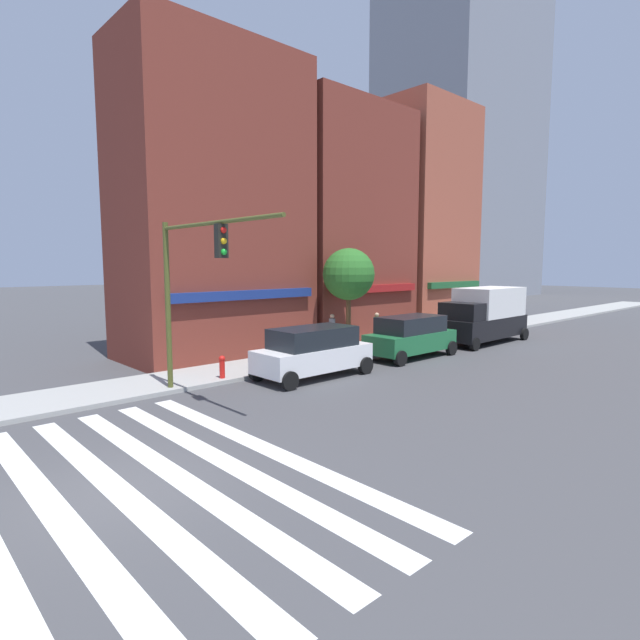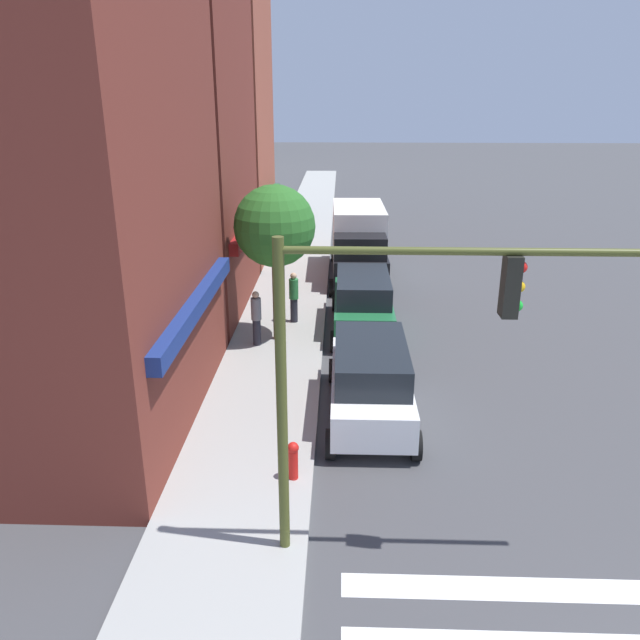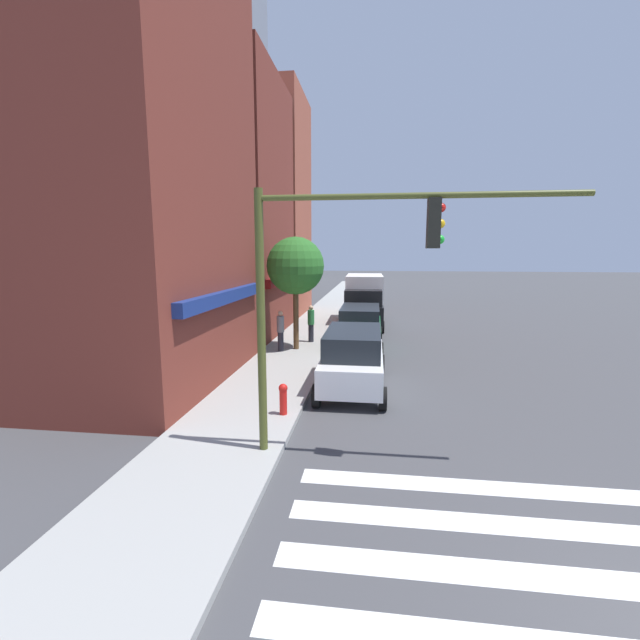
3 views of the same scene
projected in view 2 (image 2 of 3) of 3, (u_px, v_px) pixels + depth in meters
name	position (u px, v px, depth m)	size (l,w,h in m)	color
storefront_row	(161.00, 113.00, 20.70)	(23.98, 5.30, 14.96)	maroon
traffic_signal	(386.00, 343.00, 9.67)	(0.32, 6.39, 5.71)	#474C1E
suv_white	(370.00, 379.00, 15.42)	(4.70, 2.12, 1.94)	white
suv_green	(363.00, 301.00, 21.13)	(4.70, 2.12, 1.94)	#1E6638
box_truck_black	(358.00, 241.00, 27.13)	(6.24, 2.42, 3.04)	black
pedestrian_green_top	(294.00, 296.00, 21.49)	(0.32, 0.32, 1.77)	#23232D
pedestrian_grey_coat	(256.00, 317.00, 19.51)	(0.32, 0.32, 1.77)	#23232D
fire_hydrant	(293.00, 459.00, 12.82)	(0.24, 0.24, 0.84)	red
street_tree	(275.00, 227.00, 19.05)	(2.51, 2.51, 4.96)	brown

